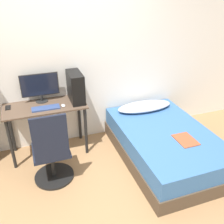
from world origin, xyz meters
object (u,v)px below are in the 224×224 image
(monitor, at_px, (40,86))
(office_chair, at_px, (52,156))
(pc_tower, at_px, (76,87))
(keyboard, at_px, (46,108))
(bed, at_px, (164,144))

(monitor, bearing_deg, office_chair, -90.49)
(monitor, height_order, pc_tower, pc_tower)
(monitor, relative_size, pc_tower, 1.21)
(keyboard, bearing_deg, monitor, 95.45)
(office_chair, xyz_separation_m, pc_tower, (0.48, 0.67, 0.60))
(bed, relative_size, monitor, 3.62)
(bed, xyz_separation_m, pc_tower, (-1.10, 0.71, 0.76))
(keyboard, relative_size, pc_tower, 0.86)
(bed, distance_m, keyboard, 1.74)
(pc_tower, bearing_deg, bed, -32.75)
(monitor, distance_m, keyboard, 0.34)
(bed, bearing_deg, office_chair, 178.89)
(monitor, bearing_deg, bed, -28.21)
(office_chair, distance_m, keyboard, 0.68)
(pc_tower, bearing_deg, keyboard, -164.08)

